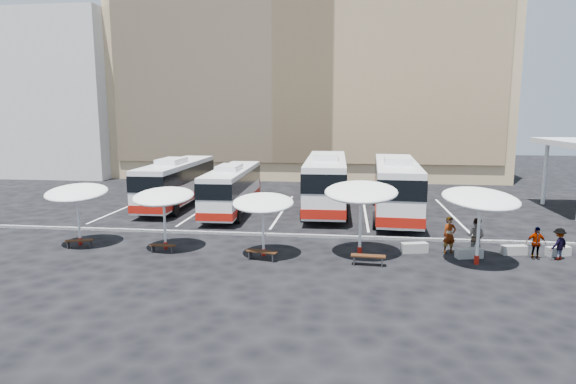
# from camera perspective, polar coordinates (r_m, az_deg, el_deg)

# --- Properties ---
(ground) EXTENTS (120.00, 120.00, 0.00)m
(ground) POSITION_cam_1_polar(r_m,az_deg,el_deg) (27.76, -2.83, -5.44)
(ground) COLOR black
(ground) RESTS_ON ground
(sandstone_building) EXTENTS (42.00, 18.25, 29.60)m
(sandstone_building) POSITION_cam_1_polar(r_m,az_deg,el_deg) (58.76, 2.59, 14.73)
(sandstone_building) COLOR tan
(sandstone_building) RESTS_ON ground
(apartment_block) EXTENTS (14.00, 14.00, 18.00)m
(apartment_block) POSITION_cam_1_polar(r_m,az_deg,el_deg) (63.51, -24.27, 10.25)
(apartment_block) COLOR beige
(apartment_block) RESTS_ON ground
(curb_divider) EXTENTS (34.00, 0.25, 0.15)m
(curb_divider) POSITION_cam_1_polar(r_m,az_deg,el_deg) (28.21, -2.65, -5.04)
(curb_divider) COLOR black
(curb_divider) RESTS_ON ground
(bay_lines) EXTENTS (24.15, 12.00, 0.01)m
(bay_lines) POSITION_cam_1_polar(r_m,az_deg,el_deg) (35.46, -0.61, -2.17)
(bay_lines) COLOR white
(bay_lines) RESTS_ON ground
(bus_0) EXTENTS (2.78, 11.83, 3.75)m
(bus_0) POSITION_cam_1_polar(r_m,az_deg,el_deg) (37.96, -13.02, 1.28)
(bus_0) COLOR white
(bus_0) RESTS_ON ground
(bus_1) EXTENTS (2.81, 11.12, 3.51)m
(bus_1) POSITION_cam_1_polar(r_m,az_deg,el_deg) (34.89, -6.61, 0.56)
(bus_1) COLOR white
(bus_1) RESTS_ON ground
(bus_2) EXTENTS (3.35, 13.44, 4.25)m
(bus_2) POSITION_cam_1_polar(r_m,az_deg,el_deg) (35.86, 4.54, 1.44)
(bus_2) COLOR white
(bus_2) RESTS_ON ground
(bus_3) EXTENTS (3.54, 13.31, 4.19)m
(bus_3) POSITION_cam_1_polar(r_m,az_deg,el_deg) (34.22, 12.67, 0.81)
(bus_3) COLOR white
(bus_3) RESTS_ON ground
(sunshade_0) EXTENTS (3.66, 3.70, 3.36)m
(sunshade_0) POSITION_cam_1_polar(r_m,az_deg,el_deg) (28.08, -23.75, -0.10)
(sunshade_0) COLOR white
(sunshade_0) RESTS_ON ground
(sunshade_1) EXTENTS (3.15, 3.19, 3.28)m
(sunshade_1) POSITION_cam_1_polar(r_m,az_deg,el_deg) (25.73, -14.53, -0.55)
(sunshade_1) COLOR white
(sunshade_1) RESTS_ON ground
(sunshade_2) EXTENTS (3.26, 3.30, 3.17)m
(sunshade_2) POSITION_cam_1_polar(r_m,az_deg,el_deg) (23.72, -2.96, -1.31)
(sunshade_2) COLOR white
(sunshade_2) RESTS_ON ground
(sunshade_3) EXTENTS (3.97, 4.01, 3.78)m
(sunshade_3) POSITION_cam_1_polar(r_m,az_deg,el_deg) (24.00, 8.65, -0.03)
(sunshade_3) COLOR white
(sunshade_3) RESTS_ON ground
(sunshade_4) EXTENTS (4.53, 4.56, 3.68)m
(sunshade_4) POSITION_cam_1_polar(r_m,az_deg,el_deg) (24.03, 21.86, -0.79)
(sunshade_4) COLOR white
(sunshade_4) RESTS_ON ground
(wood_bench_0) EXTENTS (1.44, 0.76, 0.43)m
(wood_bench_0) POSITION_cam_1_polar(r_m,az_deg,el_deg) (27.92, -23.51, -5.43)
(wood_bench_0) COLOR black
(wood_bench_0) RESTS_ON ground
(wood_bench_1) EXTENTS (1.33, 0.36, 0.41)m
(wood_bench_1) POSITION_cam_1_polar(r_m,az_deg,el_deg) (25.61, -14.62, -6.28)
(wood_bench_1) COLOR black
(wood_bench_1) RESTS_ON ground
(wood_bench_2) EXTENTS (1.60, 0.74, 0.47)m
(wood_bench_2) POSITION_cam_1_polar(r_m,az_deg,el_deg) (23.54, -3.10, -7.24)
(wood_bench_2) COLOR black
(wood_bench_2) RESTS_ON ground
(wood_bench_3) EXTENTS (1.63, 0.54, 0.49)m
(wood_bench_3) POSITION_cam_1_polar(r_m,az_deg,el_deg) (23.05, 9.48, -7.67)
(wood_bench_3) COLOR black
(wood_bench_3) RESTS_ON ground
(conc_bench_0) EXTENTS (1.41, 0.76, 0.50)m
(conc_bench_0) POSITION_cam_1_polar(r_m,az_deg,el_deg) (25.66, 14.74, -6.40)
(conc_bench_0) COLOR gray
(conc_bench_0) RESTS_ON ground
(conc_bench_1) EXTENTS (1.38, 0.76, 0.49)m
(conc_bench_1) POSITION_cam_1_polar(r_m,az_deg,el_deg) (25.52, 20.66, -6.80)
(conc_bench_1) COLOR gray
(conc_bench_1) RESTS_ON ground
(conc_bench_2) EXTENTS (1.28, 0.62, 0.46)m
(conc_bench_2) POSITION_cam_1_polar(r_m,az_deg,el_deg) (27.03, 25.21, -6.24)
(conc_bench_2) COLOR gray
(conc_bench_2) RESTS_ON ground
(conc_bench_3) EXTENTS (1.28, 0.76, 0.46)m
(conc_bench_3) POSITION_cam_1_polar(r_m,az_deg,el_deg) (27.83, 29.37, -6.13)
(conc_bench_3) COLOR gray
(conc_bench_3) RESTS_ON ground
(passenger_0) EXTENTS (0.78, 0.61, 1.88)m
(passenger_0) POSITION_cam_1_polar(r_m,az_deg,el_deg) (25.93, 18.58, -4.85)
(passenger_0) COLOR black
(passenger_0) RESTS_ON ground
(passenger_1) EXTENTS (1.16, 1.10, 1.90)m
(passenger_1) POSITION_cam_1_polar(r_m,az_deg,el_deg) (25.96, 21.42, -4.97)
(passenger_1) COLOR black
(passenger_1) RESTS_ON ground
(passenger_2) EXTENTS (0.94, 0.40, 1.60)m
(passenger_2) POSITION_cam_1_polar(r_m,az_deg,el_deg) (26.57, 27.32, -5.38)
(passenger_2) COLOR black
(passenger_2) RESTS_ON ground
(passenger_3) EXTENTS (1.18, 1.05, 1.58)m
(passenger_3) POSITION_cam_1_polar(r_m,az_deg,el_deg) (26.91, 29.39, -5.39)
(passenger_3) COLOR black
(passenger_3) RESTS_ON ground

